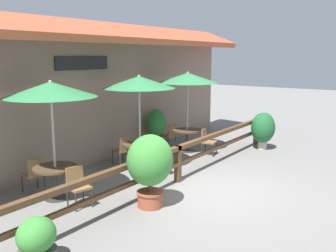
{
  "coord_description": "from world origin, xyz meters",
  "views": [
    {
      "loc": [
        -7.66,
        -4.09,
        3.2
      ],
      "look_at": [
        0.24,
        1.53,
        1.38
      ],
      "focal_mm": 40.0,
      "sensor_mm": 36.0,
      "label": 1
    }
  ],
  "objects_px": {
    "dining_table_near": "(55,173)",
    "patio_umbrella_far": "(188,78)",
    "chair_middle_wallside": "(123,149)",
    "chair_far_wallside": "(169,135)",
    "patio_umbrella_middle": "(139,82)",
    "chair_near_streetside": "(78,185)",
    "potted_plant_tall_tropical": "(263,128)",
    "dining_table_middle": "(140,149)",
    "dining_table_far": "(187,134)",
    "chair_far_streetside": "(207,140)",
    "potted_plant_corner_fern": "(150,164)",
    "chair_middle_streetside": "(159,157)",
    "chair_near_wallside": "(34,173)",
    "potted_plant_broad_leaf": "(156,126)",
    "patio_umbrella_near": "(51,90)",
    "potted_plant_entrance_palm": "(37,241)"
  },
  "relations": [
    {
      "from": "patio_umbrella_near",
      "to": "dining_table_near",
      "type": "bearing_deg",
      "value": 0.0
    },
    {
      "from": "dining_table_far",
      "to": "potted_plant_tall_tropical",
      "type": "relative_size",
      "value": 0.76
    },
    {
      "from": "chair_far_streetside",
      "to": "potted_plant_corner_fern",
      "type": "bearing_deg",
      "value": -176.85
    },
    {
      "from": "patio_umbrella_middle",
      "to": "chair_far_wallside",
      "type": "xyz_separation_m",
      "value": [
        2.54,
        0.78,
        -2.0
      ]
    },
    {
      "from": "dining_table_middle",
      "to": "dining_table_far",
      "type": "xyz_separation_m",
      "value": [
        2.5,
        0.0,
        0.0
      ]
    },
    {
      "from": "chair_far_wallside",
      "to": "potted_plant_broad_leaf",
      "type": "bearing_deg",
      "value": -26.2
    },
    {
      "from": "potted_plant_corner_fern",
      "to": "potted_plant_tall_tropical",
      "type": "bearing_deg",
      "value": -0.53
    },
    {
      "from": "dining_table_near",
      "to": "chair_far_wallside",
      "type": "height_order",
      "value": "chair_far_wallside"
    },
    {
      "from": "chair_middle_streetside",
      "to": "chair_far_streetside",
      "type": "bearing_deg",
      "value": 9.09
    },
    {
      "from": "patio_umbrella_middle",
      "to": "patio_umbrella_far",
      "type": "height_order",
      "value": "same"
    },
    {
      "from": "potted_plant_broad_leaf",
      "to": "patio_umbrella_middle",
      "type": "bearing_deg",
      "value": -154.37
    },
    {
      "from": "chair_near_streetside",
      "to": "chair_middle_streetside",
      "type": "distance_m",
      "value": 2.81
    },
    {
      "from": "chair_near_streetside",
      "to": "potted_plant_tall_tropical",
      "type": "height_order",
      "value": "potted_plant_tall_tropical"
    },
    {
      "from": "chair_near_streetside",
      "to": "potted_plant_tall_tropical",
      "type": "distance_m",
      "value": 7.25
    },
    {
      "from": "chair_middle_streetside",
      "to": "dining_table_far",
      "type": "height_order",
      "value": "chair_middle_streetside"
    },
    {
      "from": "chair_near_streetside",
      "to": "chair_middle_streetside",
      "type": "xyz_separation_m",
      "value": [
        2.8,
        -0.1,
        0.0
      ]
    },
    {
      "from": "chair_middle_streetside",
      "to": "patio_umbrella_far",
      "type": "distance_m",
      "value": 3.3
    },
    {
      "from": "dining_table_near",
      "to": "patio_umbrella_far",
      "type": "distance_m",
      "value": 5.65
    },
    {
      "from": "chair_far_wallside",
      "to": "patio_umbrella_far",
      "type": "bearing_deg",
      "value": 90.83
    },
    {
      "from": "dining_table_middle",
      "to": "chair_far_wallside",
      "type": "relative_size",
      "value": 1.14
    },
    {
      "from": "potted_plant_corner_fern",
      "to": "chair_near_streetside",
      "type": "bearing_deg",
      "value": 124.28
    },
    {
      "from": "patio_umbrella_near",
      "to": "patio_umbrella_middle",
      "type": "bearing_deg",
      "value": -2.4
    },
    {
      "from": "dining_table_far",
      "to": "patio_umbrella_middle",
      "type": "bearing_deg",
      "value": -179.92
    },
    {
      "from": "dining_table_near",
      "to": "potted_plant_corner_fern",
      "type": "distance_m",
      "value": 2.23
    },
    {
      "from": "chair_middle_streetside",
      "to": "chair_middle_wallside",
      "type": "height_order",
      "value": "same"
    },
    {
      "from": "chair_middle_streetside",
      "to": "potted_plant_tall_tropical",
      "type": "relative_size",
      "value": 0.67
    },
    {
      "from": "dining_table_near",
      "to": "chair_far_streetside",
      "type": "relative_size",
      "value": 1.14
    },
    {
      "from": "chair_near_wallside",
      "to": "dining_table_far",
      "type": "distance_m",
      "value": 5.45
    },
    {
      "from": "potted_plant_corner_fern",
      "to": "potted_plant_entrance_palm",
      "type": "distance_m",
      "value": 2.86
    },
    {
      "from": "dining_table_middle",
      "to": "potted_plant_broad_leaf",
      "type": "height_order",
      "value": "potted_plant_broad_leaf"
    },
    {
      "from": "chair_near_wallside",
      "to": "potted_plant_tall_tropical",
      "type": "bearing_deg",
      "value": 168.53
    },
    {
      "from": "dining_table_near",
      "to": "patio_umbrella_far",
      "type": "bearing_deg",
      "value": -1.24
    },
    {
      "from": "chair_near_wallside",
      "to": "patio_umbrella_far",
      "type": "xyz_separation_m",
      "value": [
        5.38,
        -0.84,
        2.0
      ]
    },
    {
      "from": "dining_table_near",
      "to": "potted_plant_entrance_palm",
      "type": "distance_m",
      "value": 2.78
    },
    {
      "from": "potted_plant_tall_tropical",
      "to": "potted_plant_broad_leaf",
      "type": "height_order",
      "value": "potted_plant_broad_leaf"
    },
    {
      "from": "dining_table_near",
      "to": "potted_plant_entrance_palm",
      "type": "relative_size",
      "value": 1.26
    },
    {
      "from": "patio_umbrella_middle",
      "to": "potted_plant_entrance_palm",
      "type": "bearing_deg",
      "value": -158.53
    },
    {
      "from": "chair_near_wallside",
      "to": "patio_umbrella_far",
      "type": "distance_m",
      "value": 5.81
    },
    {
      "from": "chair_near_streetside",
      "to": "potted_plant_tall_tropical",
      "type": "bearing_deg",
      "value": 2.55
    },
    {
      "from": "chair_middle_streetside",
      "to": "potted_plant_entrance_palm",
      "type": "distance_m",
      "value": 4.87
    },
    {
      "from": "chair_middle_wallside",
      "to": "dining_table_far",
      "type": "distance_m",
      "value": 2.55
    },
    {
      "from": "potted_plant_corner_fern",
      "to": "patio_umbrella_far",
      "type": "bearing_deg",
      "value": 23.14
    },
    {
      "from": "chair_far_streetside",
      "to": "chair_middle_streetside",
      "type": "bearing_deg",
      "value": 167.5
    },
    {
      "from": "dining_table_near",
      "to": "potted_plant_tall_tropical",
      "type": "bearing_deg",
      "value": -16.22
    },
    {
      "from": "patio_umbrella_near",
      "to": "chair_middle_wallside",
      "type": "relative_size",
      "value": 3.14
    },
    {
      "from": "chair_far_wallside",
      "to": "potted_plant_tall_tropical",
      "type": "distance_m",
      "value": 3.26
    },
    {
      "from": "chair_middle_wallside",
      "to": "potted_plant_entrance_palm",
      "type": "height_order",
      "value": "chair_middle_wallside"
    },
    {
      "from": "chair_middle_wallside",
      "to": "chair_far_wallside",
      "type": "bearing_deg",
      "value": -166.54
    },
    {
      "from": "chair_near_streetside",
      "to": "potted_plant_corner_fern",
      "type": "distance_m",
      "value": 1.63
    },
    {
      "from": "potted_plant_broad_leaf",
      "to": "potted_plant_entrance_palm",
      "type": "bearing_deg",
      "value": -157.22
    }
  ]
}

